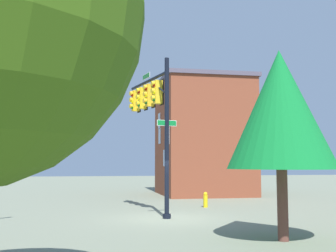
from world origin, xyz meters
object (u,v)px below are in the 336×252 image
Objects in this scene: signal_pole_assembly at (151,106)px; tree_far at (280,109)px; fire_hydrant at (205,200)px; brick_building at (203,136)px.

tree_far is (-7.58, -3.07, -1.06)m from signal_pole_assembly.
brick_building reaches higher than fire_hydrant.
signal_pole_assembly is at bearing 22.04° from tree_far.
tree_far is 0.68× the size of brick_building.
fire_hydrant is (2.28, -3.37, -4.76)m from signal_pole_assembly.
fire_hydrant is 10.02m from brick_building.
brick_building is at bearing -7.98° from tree_far.
signal_pole_assembly reaches higher than tree_far.
signal_pole_assembly is 6.26m from fire_hydrant.
brick_building is at bearing -27.07° from signal_pole_assembly.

